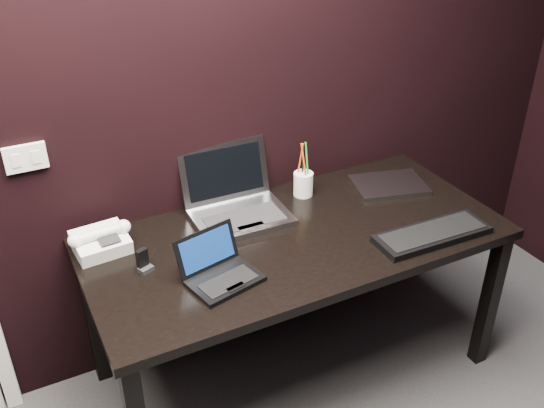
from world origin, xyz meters
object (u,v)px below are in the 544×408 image
ext_keyboard (432,234)px  desk_phone (101,241)px  pen_cup (303,183)px  mobile_phone (144,263)px  netbook (220,271)px  closed_laptop (389,185)px  desk (296,250)px  silver_laptop (237,205)px

ext_keyboard → desk_phone: desk_phone is taller
pen_cup → mobile_phone: bearing=-164.2°
desk_phone → pen_cup: (0.91, 0.03, 0.02)m
mobile_phone → pen_cup: 0.84m
netbook → desk_phone: (-0.34, 0.37, 0.01)m
pen_cup → closed_laptop: bearing=-17.2°
desk_phone → closed_laptop: bearing=-4.0°
netbook → mobile_phone: (-0.23, 0.18, 0.00)m
closed_laptop → ext_keyboard: bearing=-103.1°
desk → pen_cup: size_ratio=6.62×
netbook → ext_keyboard: 0.88m
netbook → closed_laptop: bearing=16.4°
netbook → ext_keyboard: netbook is taller
pen_cup → desk: bearing=-124.3°
ext_keyboard → desk_phone: bearing=157.0°
silver_laptop → ext_keyboard: 0.81m
ext_keyboard → silver_laptop: bearing=140.8°
ext_keyboard → mobile_phone: size_ratio=5.47×
closed_laptop → mobile_phone: mobile_phone is taller
desk_phone → desk: bearing=-18.4°
desk → silver_laptop: size_ratio=4.22×
desk_phone → netbook: bearing=-47.8°
silver_laptop → mobile_phone: size_ratio=4.50×
silver_laptop → closed_laptop: 0.73m
silver_laptop → pen_cup: 0.34m
netbook → silver_laptop: bearing=57.9°
desk → desk_phone: size_ratio=6.86×
netbook → closed_laptop: netbook is taller
silver_laptop → pen_cup: size_ratio=1.57×
mobile_phone → silver_laptop: bearing=23.3°
silver_laptop → pen_cup: silver_laptop is taller
mobile_phone → ext_keyboard: bearing=-15.9°
mobile_phone → netbook: bearing=-37.4°
ext_keyboard → pen_cup: (-0.29, 0.54, 0.04)m
ext_keyboard → closed_laptop: bearing=76.9°
closed_laptop → mobile_phone: size_ratio=4.17×
desk_phone → pen_cup: bearing=1.8°
silver_laptop → closed_laptop: bearing=-7.3°
silver_laptop → ext_keyboard: bearing=-39.2°
desk → ext_keyboard: ext_keyboard is taller
ext_keyboard → mobile_phone: (-1.10, 0.31, 0.02)m
silver_laptop → pen_cup: (0.34, 0.03, 0.01)m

